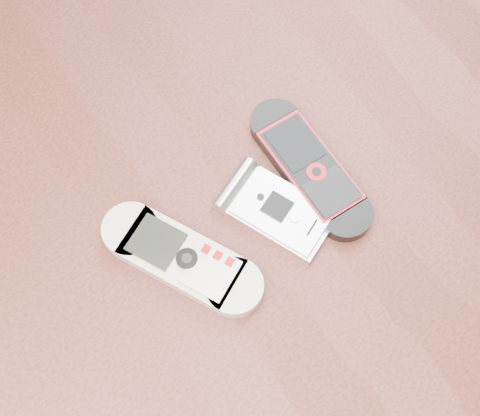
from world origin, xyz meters
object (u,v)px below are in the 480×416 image
Objects in this scene: table at (236,254)px; motorola_razr at (280,211)px; nokia_black_red at (309,168)px; nokia_white at (182,258)px.

motorola_razr is (0.03, -0.02, 0.11)m from table.
nokia_black_red and motorola_razr have the same top height.
motorola_razr is at bearing -33.32° from nokia_white.
table is 0.13m from nokia_white.
nokia_white is 0.14m from nokia_black_red.
nokia_black_red is (0.08, -0.00, 0.11)m from table.
nokia_white is at bearing -171.37° from table.
nokia_black_red is (0.14, 0.01, -0.00)m from nokia_white.
nokia_white is at bearing 150.13° from motorola_razr.
nokia_white reaches higher than nokia_black_red.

